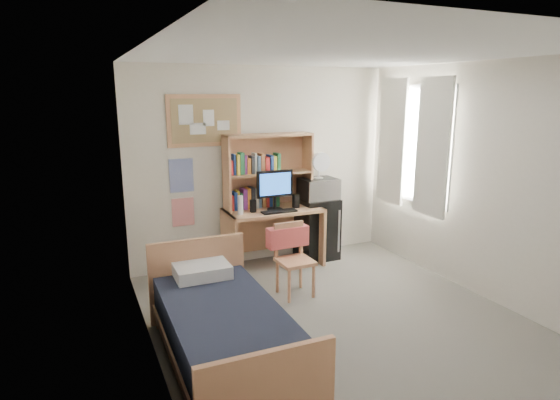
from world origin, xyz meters
name	(u,v)px	position (x,y,z in m)	size (l,w,h in m)	color
floor	(342,325)	(0.00, 0.00, -0.01)	(3.60, 4.20, 0.02)	gray
ceiling	(351,53)	(0.00, 0.00, 2.60)	(3.60, 4.20, 0.02)	white
wall_back	(263,166)	(0.00, 2.10, 1.30)	(3.60, 0.04, 2.60)	white
wall_front	(554,276)	(0.00, -2.10, 1.30)	(3.60, 0.04, 2.60)	white
wall_left	(151,218)	(-1.80, 0.00, 1.30)	(0.04, 4.20, 2.60)	white
wall_right	(487,183)	(1.80, 0.00, 1.30)	(0.04, 4.20, 2.60)	white
window_unit	(413,144)	(1.75, 1.20, 1.60)	(0.10, 1.40, 1.70)	white
curtain_left	(433,148)	(1.72, 0.80, 1.60)	(0.04, 0.55, 1.70)	white
curtain_right	(392,142)	(1.72, 1.60, 1.60)	(0.04, 0.55, 1.70)	white
bulletin_board	(205,121)	(-0.78, 2.08, 1.92)	(0.94, 0.03, 0.64)	tan
poster_wave	(181,176)	(-1.10, 2.09, 1.25)	(0.30, 0.01, 0.42)	#2B42AC
poster_japan	(183,212)	(-1.10, 2.09, 0.78)	(0.28, 0.01, 0.36)	red
desk	(273,237)	(0.01, 1.77, 0.39)	(1.25, 0.63, 0.78)	tan
desk_chair	(295,261)	(-0.13, 0.81, 0.41)	(0.41, 0.41, 0.82)	tan
mini_fridge	(317,228)	(0.69, 1.83, 0.42)	(0.50, 0.50, 0.85)	black
bed	(226,337)	(-1.28, -0.21, 0.26)	(0.93, 1.87, 0.51)	black
hutch	(268,171)	(0.01, 1.92, 1.26)	(1.17, 0.30, 0.96)	tan
monitor	(275,190)	(0.00, 1.71, 1.04)	(0.48, 0.04, 0.51)	black
keyboard	(279,211)	(0.00, 1.57, 0.79)	(0.45, 0.14, 0.02)	black
speaker_left	(253,206)	(-0.30, 1.71, 0.86)	(0.07, 0.07, 0.16)	black
speaker_right	(296,201)	(0.30, 1.71, 0.87)	(0.07, 0.07, 0.18)	black
water_bottle	(240,205)	(-0.48, 1.67, 0.90)	(0.07, 0.07, 0.24)	white
hoodie	(287,237)	(-0.14, 1.01, 0.64)	(0.49, 0.15, 0.23)	#F9625E
microwave	(318,189)	(0.69, 1.81, 0.99)	(0.48, 0.37, 0.28)	silver
desk_fan	(319,167)	(0.69, 1.81, 1.28)	(0.26, 0.26, 0.32)	white
pillow	(202,271)	(-1.27, 0.54, 0.58)	(0.52, 0.36, 0.13)	white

